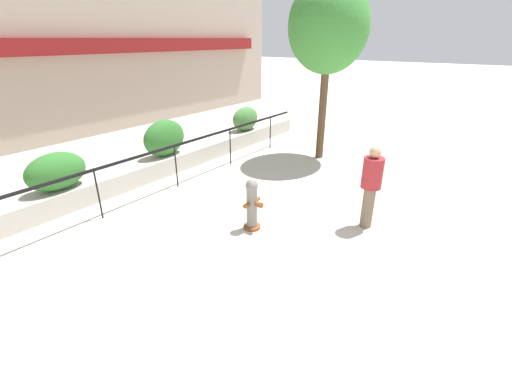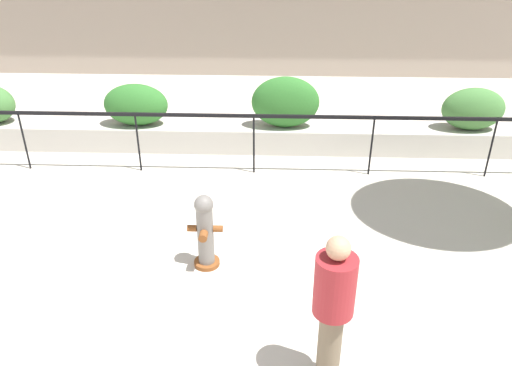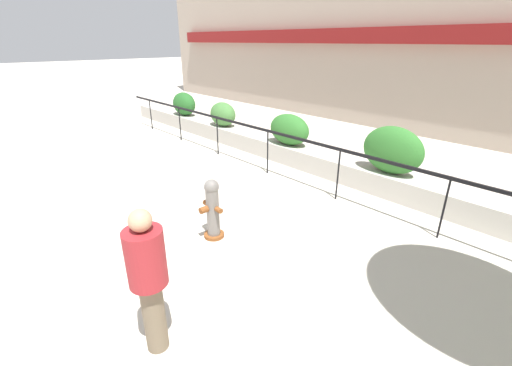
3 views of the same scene
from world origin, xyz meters
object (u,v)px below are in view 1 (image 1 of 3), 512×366
Objects in this scene: street_tree at (329,27)px; hedge_bush_4 at (245,119)px; pedestrian at (371,182)px; hedge_bush_3 at (164,138)px; fire_hydrant at (252,204)px; hedge_bush_2 at (56,171)px.

hedge_bush_4 is at bearing 93.57° from street_tree.
hedge_bush_4 is 6.70m from pedestrian.
street_tree is (0.18, -2.95, 2.99)m from hedge_bush_4.
fire_hydrant is at bearing -105.56° from hedge_bush_3.
hedge_bush_2 is 8.06m from street_tree.
fire_hydrant is at bearing -64.47° from hedge_bush_2.
pedestrian reaches higher than hedge_bush_2.
hedge_bush_2 is 1.06× the size of hedge_bush_4.
pedestrian is at bearing -140.65° from street_tree.
hedge_bush_2 is at bearing 180.00° from hedge_bush_4.
hedge_bush_2 is at bearing 156.80° from street_tree.
fire_hydrant is at bearing 128.88° from pedestrian.
hedge_bush_3 is at bearing 93.72° from pedestrian.
fire_hydrant is 2.41m from pedestrian.
hedge_bush_2 is 1.20× the size of fire_hydrant.
hedge_bush_4 is at bearing 39.64° from fire_hydrant.
fire_hydrant is 0.62× the size of pedestrian.
fire_hydrant is (-1.11, -3.98, -0.46)m from hedge_bush_3.
street_tree is at bearing 39.35° from pedestrian.
hedge_bush_3 is 1.25× the size of fire_hydrant.
hedge_bush_3 is 5.67m from street_tree.
fire_hydrant is (-4.80, -3.98, -0.37)m from hedge_bush_4.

